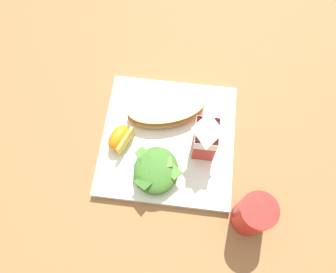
{
  "coord_description": "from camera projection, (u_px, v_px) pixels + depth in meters",
  "views": [
    {
      "loc": [
        0.26,
        0.03,
        0.67
      ],
      "look_at": [
        0.0,
        0.0,
        0.03
      ],
      "focal_mm": 35.08,
      "sensor_mm": 36.0,
      "label": 1
    }
  ],
  "objects": [
    {
      "name": "white_plate",
      "position": [
        168.0,
        140.0,
        0.71
      ],
      "size": [
        0.28,
        0.28,
        0.02
      ],
      "primitive_type": "cube",
      "color": "white",
      "rests_on": "ground"
    },
    {
      "name": "cheesy_pizza_bread",
      "position": [
        166.0,
        110.0,
        0.7
      ],
      "size": [
        0.13,
        0.19,
        0.04
      ],
      "color": "#A87038",
      "rests_on": "white_plate"
    },
    {
      "name": "milk_carton",
      "position": [
        206.0,
        137.0,
        0.64
      ],
      "size": [
        0.06,
        0.05,
        0.11
      ],
      "color": "#B7332D",
      "rests_on": "white_plate"
    },
    {
      "name": "orange_wedge_front",
      "position": [
        120.0,
        138.0,
        0.68
      ],
      "size": [
        0.07,
        0.06,
        0.04
      ],
      "color": "orange",
      "rests_on": "white_plate"
    },
    {
      "name": "green_salad_pile",
      "position": [
        156.0,
        170.0,
        0.65
      ],
      "size": [
        0.1,
        0.1,
        0.04
      ],
      "color": "#3D7028",
      "rests_on": "white_plate"
    },
    {
      "name": "ground",
      "position": [
        168.0,
        141.0,
        0.71
      ],
      "size": [
        3.0,
        3.0,
        0.0
      ],
      "primitive_type": "plane",
      "color": "olive"
    },
    {
      "name": "drinking_red_cup",
      "position": [
        253.0,
        214.0,
        0.61
      ],
      "size": [
        0.07,
        0.07,
        0.1
      ],
      "primitive_type": "cylinder",
      "color": "red",
      "rests_on": "ground"
    }
  ]
}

